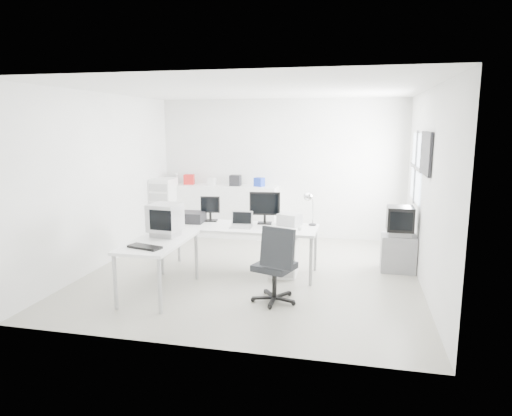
% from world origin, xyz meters
% --- Properties ---
extents(floor, '(5.00, 5.00, 0.01)m').
position_xyz_m(floor, '(0.00, 0.00, 0.00)').
color(floor, beige).
rests_on(floor, ground).
extents(ceiling, '(5.00, 5.00, 0.01)m').
position_xyz_m(ceiling, '(0.00, 0.00, 2.80)').
color(ceiling, white).
rests_on(ceiling, back_wall).
extents(back_wall, '(5.00, 0.02, 2.80)m').
position_xyz_m(back_wall, '(0.00, 2.50, 1.40)').
color(back_wall, white).
rests_on(back_wall, floor).
extents(left_wall, '(0.02, 5.00, 2.80)m').
position_xyz_m(left_wall, '(-2.50, 0.00, 1.40)').
color(left_wall, white).
rests_on(left_wall, floor).
extents(right_wall, '(0.02, 5.00, 2.80)m').
position_xyz_m(right_wall, '(2.50, 0.00, 1.40)').
color(right_wall, white).
rests_on(right_wall, floor).
extents(window, '(0.02, 1.20, 1.10)m').
position_xyz_m(window, '(2.48, 1.20, 1.60)').
color(window, white).
rests_on(window, right_wall).
extents(wall_picture, '(0.04, 0.90, 0.60)m').
position_xyz_m(wall_picture, '(2.47, 0.10, 1.90)').
color(wall_picture, black).
rests_on(wall_picture, right_wall).
extents(main_desk, '(2.40, 0.80, 0.75)m').
position_xyz_m(main_desk, '(-0.21, -0.03, 0.38)').
color(main_desk, white).
rests_on(main_desk, floor).
extents(side_desk, '(0.70, 1.40, 0.75)m').
position_xyz_m(side_desk, '(-1.06, -1.13, 0.38)').
color(side_desk, white).
rests_on(side_desk, floor).
extents(drawer_pedestal, '(0.40, 0.50, 0.60)m').
position_xyz_m(drawer_pedestal, '(0.49, 0.02, 0.30)').
color(drawer_pedestal, white).
rests_on(drawer_pedestal, floor).
extents(inkjet_printer, '(0.48, 0.38, 0.17)m').
position_xyz_m(inkjet_printer, '(-1.06, 0.07, 0.83)').
color(inkjet_printer, black).
rests_on(inkjet_printer, main_desk).
extents(lcd_monitor_small, '(0.33, 0.22, 0.39)m').
position_xyz_m(lcd_monitor_small, '(-0.76, 0.22, 0.94)').
color(lcd_monitor_small, black).
rests_on(lcd_monitor_small, main_desk).
extents(lcd_monitor_large, '(0.50, 0.25, 0.50)m').
position_xyz_m(lcd_monitor_large, '(0.14, 0.22, 1.00)').
color(lcd_monitor_large, black).
rests_on(lcd_monitor_large, main_desk).
extents(laptop, '(0.36, 0.37, 0.23)m').
position_xyz_m(laptop, '(-0.16, -0.13, 0.86)').
color(laptop, '#B7B7BA').
rests_on(laptop, main_desk).
extents(white_keyboard, '(0.43, 0.24, 0.02)m').
position_xyz_m(white_keyboard, '(0.44, -0.18, 0.76)').
color(white_keyboard, white).
rests_on(white_keyboard, main_desk).
extents(white_mouse, '(0.06, 0.06, 0.06)m').
position_xyz_m(white_mouse, '(0.74, -0.13, 0.78)').
color(white_mouse, white).
rests_on(white_mouse, main_desk).
extents(laser_printer, '(0.39, 0.37, 0.18)m').
position_xyz_m(laser_printer, '(0.54, 0.19, 0.84)').
color(laser_printer, '#9F9F9F').
rests_on(laser_printer, main_desk).
extents(desk_lamp, '(0.18, 0.18, 0.53)m').
position_xyz_m(desk_lamp, '(0.89, 0.27, 1.02)').
color(desk_lamp, silver).
rests_on(desk_lamp, main_desk).
extents(crt_monitor, '(0.45, 0.45, 0.47)m').
position_xyz_m(crt_monitor, '(-1.06, -0.88, 0.98)').
color(crt_monitor, '#B7B7BA').
rests_on(crt_monitor, side_desk).
extents(black_keyboard, '(0.47, 0.29, 0.03)m').
position_xyz_m(black_keyboard, '(-1.06, -1.53, 0.76)').
color(black_keyboard, black).
rests_on(black_keyboard, side_desk).
extents(office_chair, '(0.77, 0.77, 1.05)m').
position_xyz_m(office_chair, '(0.53, -1.08, 0.53)').
color(office_chair, black).
rests_on(office_chair, floor).
extents(tv_cabinet, '(0.53, 0.43, 0.58)m').
position_xyz_m(tv_cabinet, '(2.22, 0.60, 0.29)').
color(tv_cabinet, slate).
rests_on(tv_cabinet, floor).
extents(crt_tv, '(0.50, 0.48, 0.45)m').
position_xyz_m(crt_tv, '(2.22, 0.60, 0.80)').
color(crt_tv, black).
rests_on(crt_tv, tv_cabinet).
extents(sideboard, '(2.12, 0.53, 1.06)m').
position_xyz_m(sideboard, '(-1.09, 2.24, 0.53)').
color(sideboard, white).
rests_on(sideboard, floor).
extents(clutter_box_a, '(0.23, 0.22, 0.20)m').
position_xyz_m(clutter_box_a, '(-1.89, 2.24, 1.16)').
color(clutter_box_a, red).
rests_on(clutter_box_a, sideboard).
extents(clutter_box_b, '(0.17, 0.15, 0.15)m').
position_xyz_m(clutter_box_b, '(-1.39, 2.24, 1.14)').
color(clutter_box_b, white).
rests_on(clutter_box_b, sideboard).
extents(clutter_box_c, '(0.22, 0.20, 0.22)m').
position_xyz_m(clutter_box_c, '(-0.89, 2.24, 1.17)').
color(clutter_box_c, black).
rests_on(clutter_box_c, sideboard).
extents(clutter_box_d, '(0.22, 0.21, 0.18)m').
position_xyz_m(clutter_box_d, '(-0.39, 2.24, 1.15)').
color(clutter_box_d, '#1833A8').
rests_on(clutter_box_d, sideboard).
extents(clutter_bottle, '(0.07, 0.07, 0.22)m').
position_xyz_m(clutter_bottle, '(-2.19, 2.28, 1.17)').
color(clutter_bottle, white).
rests_on(clutter_bottle, sideboard).
extents(filing_cabinet, '(0.43, 0.51, 1.22)m').
position_xyz_m(filing_cabinet, '(-2.28, 1.81, 0.61)').
color(filing_cabinet, white).
rests_on(filing_cabinet, floor).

